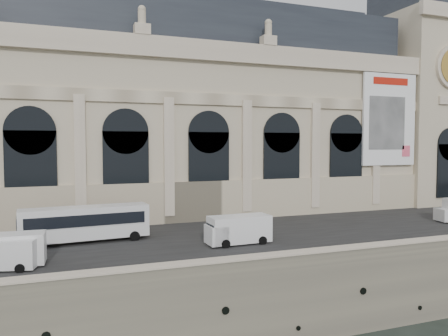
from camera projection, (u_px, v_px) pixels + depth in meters
name	position (u px, v px, depth m)	size (l,w,h in m)	color
quay	(207.00, 225.00, 67.72)	(160.00, 70.00, 6.00)	gray
street	(266.00, 231.00, 47.89)	(160.00, 24.00, 0.06)	#2D2D2D
parapet	(338.00, 255.00, 35.31)	(160.00, 1.40, 1.21)	gray
museum	(175.00, 114.00, 60.82)	(69.00, 18.70, 29.10)	#C4B497
clock_pavilion	(416.00, 96.00, 71.71)	(13.00, 14.72, 36.70)	#C4B497
bus_left	(85.00, 223.00, 42.08)	(12.16, 3.57, 3.53)	silver
van_b	(1.00, 251.00, 33.71)	(6.00, 2.70, 2.62)	silver
van_c	(236.00, 230.00, 41.48)	(6.24, 2.75, 2.74)	white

